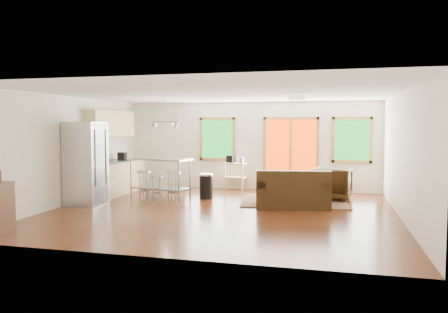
% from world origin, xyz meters
% --- Properties ---
extents(floor, '(7.50, 7.00, 0.02)m').
position_xyz_m(floor, '(0.00, 0.00, -0.01)').
color(floor, '#3B190A').
rests_on(floor, ground).
extents(ceiling, '(7.50, 7.00, 0.02)m').
position_xyz_m(ceiling, '(0.00, 0.00, 2.61)').
color(ceiling, white).
rests_on(ceiling, ground).
extents(back_wall, '(7.50, 0.02, 2.60)m').
position_xyz_m(back_wall, '(0.00, 3.51, 1.30)').
color(back_wall, silver).
rests_on(back_wall, ground).
extents(left_wall, '(0.02, 7.00, 2.60)m').
position_xyz_m(left_wall, '(-3.76, 0.00, 1.30)').
color(left_wall, silver).
rests_on(left_wall, ground).
extents(right_wall, '(0.02, 7.00, 2.60)m').
position_xyz_m(right_wall, '(3.76, 0.00, 1.30)').
color(right_wall, silver).
rests_on(right_wall, ground).
extents(front_wall, '(7.50, 0.02, 2.60)m').
position_xyz_m(front_wall, '(0.00, -3.51, 1.30)').
color(front_wall, silver).
rests_on(front_wall, ground).
extents(window_left, '(1.10, 0.05, 1.30)m').
position_xyz_m(window_left, '(-1.00, 3.46, 1.50)').
color(window_left, '#0E4F16').
rests_on(window_left, back_wall).
extents(french_doors, '(1.60, 0.05, 2.10)m').
position_xyz_m(french_doors, '(1.20, 3.46, 1.10)').
color(french_doors, '#A32603').
rests_on(french_doors, back_wall).
extents(window_right, '(1.10, 0.05, 1.30)m').
position_xyz_m(window_right, '(2.90, 3.46, 1.50)').
color(window_right, '#0E4F16').
rests_on(window_right, back_wall).
extents(rug, '(2.76, 2.24, 0.03)m').
position_xyz_m(rug, '(1.47, 1.67, 0.01)').
color(rug, '#465635').
rests_on(rug, floor).
extents(loveseat, '(1.79, 1.18, 0.89)m').
position_xyz_m(loveseat, '(1.49, 0.88, 0.35)').
color(loveseat, black).
rests_on(loveseat, floor).
extents(coffee_table, '(0.97, 0.68, 0.36)m').
position_xyz_m(coffee_table, '(1.74, 1.91, 0.31)').
color(coffee_table, '#3B2312').
rests_on(coffee_table, floor).
extents(armchair, '(1.02, 0.97, 0.92)m').
position_xyz_m(armchair, '(2.39, 2.21, 0.46)').
color(armchair, black).
rests_on(armchair, floor).
extents(ottoman, '(0.77, 0.77, 0.45)m').
position_xyz_m(ottoman, '(1.29, 2.12, 0.22)').
color(ottoman, black).
rests_on(ottoman, floor).
extents(vase, '(0.21, 0.22, 0.33)m').
position_xyz_m(vase, '(1.62, 1.63, 0.52)').
color(vase, silver).
rests_on(vase, coffee_table).
extents(book, '(0.19, 0.10, 0.26)m').
position_xyz_m(book, '(1.88, 1.87, 0.53)').
color(book, maroon).
rests_on(book, coffee_table).
extents(cabinets, '(0.64, 2.24, 2.30)m').
position_xyz_m(cabinets, '(-3.49, 1.70, 0.93)').
color(cabinets, tan).
rests_on(cabinets, floor).
extents(refrigerator, '(0.82, 0.77, 1.98)m').
position_xyz_m(refrigerator, '(-3.32, 0.01, 0.99)').
color(refrigerator, '#B7BABC').
rests_on(refrigerator, floor).
extents(island, '(1.77, 1.04, 1.05)m').
position_xyz_m(island, '(-1.96, 1.29, 0.72)').
color(island, '#B7BABC').
rests_on(island, floor).
extents(cup, '(0.14, 0.12, 0.11)m').
position_xyz_m(cup, '(-1.57, 1.43, 1.01)').
color(cup, white).
rests_on(cup, island).
extents(bar_stool_a, '(0.42, 0.42, 0.74)m').
position_xyz_m(bar_stool_a, '(-2.30, 1.02, 0.55)').
color(bar_stool_a, '#B7BABC').
rests_on(bar_stool_a, floor).
extents(bar_stool_b, '(0.37, 0.37, 0.64)m').
position_xyz_m(bar_stool_b, '(-1.91, 0.91, 0.48)').
color(bar_stool_b, '#B7BABC').
rests_on(bar_stool_b, floor).
extents(bar_stool_c, '(0.36, 0.36, 0.76)m').
position_xyz_m(bar_stool_c, '(-1.44, 0.91, 0.56)').
color(bar_stool_c, '#B7BABC').
rests_on(bar_stool_c, floor).
extents(trash_can, '(0.45, 0.45, 0.65)m').
position_xyz_m(trash_can, '(-0.79, 1.56, 0.33)').
color(trash_can, black).
rests_on(trash_can, floor).
extents(kitchen_cart, '(0.75, 0.57, 1.01)m').
position_xyz_m(kitchen_cart, '(-0.40, 3.29, 0.69)').
color(kitchen_cart, tan).
rests_on(kitchen_cart, floor).
extents(ceiling_flush, '(0.35, 0.35, 0.12)m').
position_xyz_m(ceiling_flush, '(1.60, 0.60, 2.53)').
color(ceiling_flush, white).
rests_on(ceiling_flush, ceiling).
extents(pendant_light, '(0.80, 0.18, 0.79)m').
position_xyz_m(pendant_light, '(-1.90, 1.50, 1.90)').
color(pendant_light, gray).
rests_on(pendant_light, ceiling).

